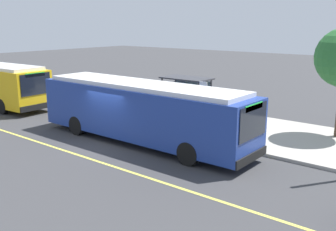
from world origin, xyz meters
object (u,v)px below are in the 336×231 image
object	(u,v)px
transit_bus_main	(142,110)
pedestrian_commuter	(228,115)
waiting_bench	(186,110)
route_sign_post	(203,101)

from	to	relation	value
transit_bus_main	pedestrian_commuter	xyz separation A→B (m)	(2.65, 3.63, -0.50)
waiting_bench	pedestrian_commuter	size ratio (longest dim) A/B	0.95
waiting_bench	route_sign_post	distance (m)	4.27
transit_bus_main	route_sign_post	world-z (taller)	same
route_sign_post	pedestrian_commuter	world-z (taller)	route_sign_post
waiting_bench	pedestrian_commuter	bearing A→B (deg)	-20.10
waiting_bench	pedestrian_commuter	world-z (taller)	pedestrian_commuter
transit_bus_main	pedestrian_commuter	distance (m)	4.52
transit_bus_main	route_sign_post	size ratio (longest dim) A/B	4.24
waiting_bench	route_sign_post	world-z (taller)	route_sign_post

